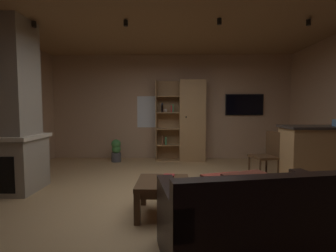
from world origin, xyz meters
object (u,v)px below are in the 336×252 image
Objects in this scene: coffee_table at (163,187)px; dining_chair at (268,153)px; leather_couch at (253,225)px; wall_mounted_tv at (244,105)px; bookshelf_cabinet at (189,121)px; kitchen_bar_counter at (330,157)px; table_book_0 at (168,179)px; table_book_1 at (169,177)px; potted_floor_plant at (116,150)px; stone_fireplace at (6,115)px; table_book_2 at (169,175)px.

coffee_table is 2.34m from dining_chair.
leather_couch is 1.79× the size of wall_mounted_tv.
kitchen_bar_counter is (2.21, -2.22, -0.49)m from bookshelf_cabinet.
table_book_0 is 1.09× the size of table_book_1.
dining_chair reaches higher than table_book_0.
potted_floor_plant is at bearing 113.37° from coffee_table.
wall_mounted_tv is (4.51, 2.64, 0.20)m from stone_fireplace.
bookshelf_cabinet is at bearing 82.33° from table_book_2.
table_book_2 is (-2.64, -1.01, -0.04)m from kitchen_bar_counter.
table_book_1 is at bearing -65.32° from potted_floor_plant.
table_book_0 is 0.91× the size of table_book_2.
stone_fireplace is at bearing -118.70° from potted_floor_plant.
kitchen_bar_counter is 1.68× the size of dining_chair.
table_book_2 is 3.33m from potted_floor_plant.
kitchen_bar_counter is 2.70m from wall_mounted_tv.
leather_couch reaches higher than potted_floor_plant.
potted_floor_plant is at bearing 118.38° from leather_couch.
table_book_2 is at bearing -65.19° from potted_floor_plant.
wall_mounted_tv reaches higher than table_book_0.
dining_chair is (1.76, 1.39, 0.05)m from table_book_2.
table_book_2 is at bearing -141.72° from dining_chair.
stone_fireplace is 3.91m from bookshelf_cabinet.
stone_fireplace is at bearing 161.89° from coffee_table.
table_book_0 is at bearing -118.90° from wall_mounted_tv.
bookshelf_cabinet is 3.32m from table_book_0.
potted_floor_plant is 3.51m from wall_mounted_tv.
kitchen_bar_counter is 2.83m from table_book_2.
stone_fireplace is 4.08× the size of coffee_table.
potted_floor_plant is (-1.40, 3.04, -0.18)m from table_book_1.
wall_mounted_tv is (0.13, 2.04, 0.90)m from dining_chair.
kitchen_bar_counter is 0.88× the size of leather_couch.
wall_mounted_tv is at bearing 8.22° from bookshelf_cabinet.
wall_mounted_tv is (1.97, 3.47, 1.09)m from coffee_table.
stone_fireplace is 1.57× the size of leather_couch.
dining_chair is at bearing 66.98° from leather_couch.
table_book_2 is (2.62, -0.79, -0.75)m from stone_fireplace.
table_book_0 is (-0.77, 0.95, 0.13)m from leather_couch.
dining_chair is at bearing 7.85° from stone_fireplace.
coffee_table is (-0.83, 0.93, 0.03)m from leather_couch.
dining_chair is at bearing 38.46° from table_book_0.
dining_chair reaches higher than potted_floor_plant.
table_book_1 is 0.20× the size of potted_floor_plant.
table_book_0 is at bearing -17.17° from stone_fireplace.
dining_chair is 2.23m from wall_mounted_tv.
table_book_0 is (2.61, -0.81, -0.79)m from stone_fireplace.
leather_couch is at bearing -51.13° from table_book_0.
bookshelf_cabinet is at bearing 134.91° from kitchen_bar_counter.
bookshelf_cabinet is 3.64× the size of potted_floor_plant.
table_book_2 reaches higher than table_book_0.
potted_floor_plant is at bearing 152.78° from dining_chair.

